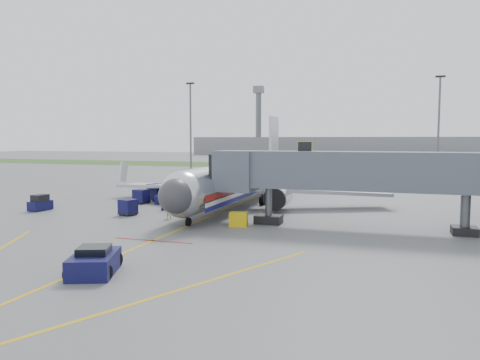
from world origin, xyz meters
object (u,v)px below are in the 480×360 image
(airliner, at_px, (239,180))
(ramp_worker, at_px, (169,210))
(pushback_tug, at_px, (94,262))
(baggage_tug, at_px, (40,203))
(belt_loader, at_px, (163,198))

(airliner, height_order, ramp_worker, airliner)
(pushback_tug, bearing_deg, baggage_tug, 137.09)
(pushback_tug, height_order, ramp_worker, ramp_worker)
(baggage_tug, bearing_deg, belt_loader, 45.67)
(pushback_tug, height_order, baggage_tug, baggage_tug)
(airliner, relative_size, pushback_tug, 8.80)
(pushback_tug, relative_size, ramp_worker, 2.44)
(baggage_tug, bearing_deg, ramp_worker, -1.72)
(baggage_tug, height_order, belt_loader, belt_loader)
(airliner, bearing_deg, baggage_tug, -149.34)
(airliner, relative_size, belt_loader, 7.75)
(ramp_worker, bearing_deg, pushback_tug, -130.72)
(baggage_tug, bearing_deg, pushback_tug, -42.91)
(airliner, bearing_deg, ramp_worker, -105.63)
(airliner, xyz_separation_m, baggage_tug, (-17.39, -10.31, -1.94))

